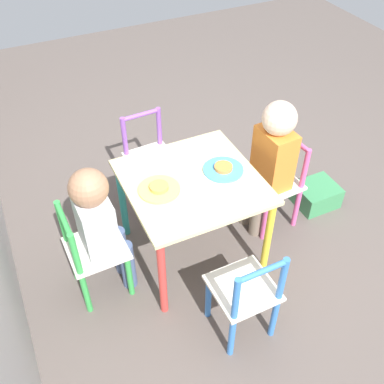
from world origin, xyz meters
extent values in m
plane|color=#5B514C|center=(0.00, 0.00, 0.00)|extent=(6.00, 6.00, 0.00)
cube|color=beige|center=(0.00, 0.00, 0.49)|extent=(0.61, 0.61, 0.02)
cylinder|color=yellow|center=(-0.27, -0.27, 0.24)|extent=(0.04, 0.04, 0.48)
cylinder|color=orange|center=(0.27, -0.27, 0.24)|extent=(0.04, 0.04, 0.48)
cylinder|color=#DB3D38|center=(-0.27, 0.27, 0.24)|extent=(0.04, 0.04, 0.48)
cylinder|color=teal|center=(0.27, 0.27, 0.24)|extent=(0.04, 0.04, 0.48)
cube|color=silver|center=(-0.02, 0.49, 0.28)|extent=(0.27, 0.27, 0.02)
cylinder|color=green|center=(-0.12, 0.38, 0.14)|extent=(0.03, 0.03, 0.27)
cylinder|color=green|center=(0.09, 0.39, 0.14)|extent=(0.03, 0.03, 0.27)
cylinder|color=green|center=(-0.12, 0.59, 0.14)|extent=(0.03, 0.03, 0.27)
cylinder|color=green|center=(0.09, 0.60, 0.14)|extent=(0.03, 0.03, 0.27)
cylinder|color=green|center=(-0.12, 0.59, 0.40)|extent=(0.03, 0.03, 0.26)
cylinder|color=green|center=(0.09, 0.60, 0.40)|extent=(0.03, 0.03, 0.26)
cylinder|color=green|center=(-0.02, 0.60, 0.51)|extent=(0.21, 0.03, 0.02)
cube|color=silver|center=(0.03, -0.49, 0.28)|extent=(0.28, 0.28, 0.02)
cylinder|color=#E5599E|center=(0.13, -0.38, 0.14)|extent=(0.03, 0.03, 0.27)
cylinder|color=#E5599E|center=(-0.08, -0.39, 0.14)|extent=(0.03, 0.03, 0.27)
cylinder|color=#E5599E|center=(0.14, -0.59, 0.14)|extent=(0.03, 0.03, 0.27)
cylinder|color=#E5599E|center=(-0.07, -0.60, 0.14)|extent=(0.03, 0.03, 0.27)
cylinder|color=#E5599E|center=(0.14, -0.59, 0.40)|extent=(0.03, 0.03, 0.26)
cylinder|color=#E5599E|center=(-0.07, -0.60, 0.40)|extent=(0.03, 0.03, 0.26)
cylinder|color=#E5599E|center=(0.04, -0.60, 0.51)|extent=(0.21, 0.04, 0.02)
cube|color=silver|center=(0.49, 0.02, 0.28)|extent=(0.27, 0.27, 0.02)
cylinder|color=#8E51BC|center=(0.38, 0.13, 0.14)|extent=(0.03, 0.03, 0.27)
cylinder|color=#8E51BC|center=(0.39, -0.09, 0.14)|extent=(0.03, 0.03, 0.27)
cylinder|color=#8E51BC|center=(0.59, 0.14, 0.14)|extent=(0.03, 0.03, 0.27)
cylinder|color=#8E51BC|center=(0.60, -0.08, 0.14)|extent=(0.03, 0.03, 0.27)
cylinder|color=#8E51BC|center=(0.59, 0.14, 0.40)|extent=(0.03, 0.03, 0.26)
cylinder|color=#8E51BC|center=(0.60, -0.08, 0.40)|extent=(0.03, 0.03, 0.26)
cylinder|color=#8E51BC|center=(0.60, 0.03, 0.51)|extent=(0.03, 0.21, 0.02)
cube|color=silver|center=(-0.49, -0.01, 0.28)|extent=(0.26, 0.26, 0.02)
cylinder|color=#387AD1|center=(-0.38, -0.11, 0.14)|extent=(0.03, 0.03, 0.27)
cylinder|color=#387AD1|center=(-0.39, 0.10, 0.14)|extent=(0.03, 0.03, 0.27)
cylinder|color=#387AD1|center=(-0.59, -0.11, 0.14)|extent=(0.03, 0.03, 0.27)
cylinder|color=#387AD1|center=(-0.60, 0.10, 0.14)|extent=(0.03, 0.03, 0.27)
cylinder|color=#387AD1|center=(-0.59, -0.11, 0.40)|extent=(0.03, 0.03, 0.26)
cylinder|color=#387AD1|center=(-0.60, 0.10, 0.40)|extent=(0.03, 0.03, 0.26)
cylinder|color=#387AD1|center=(-0.60, -0.01, 0.51)|extent=(0.03, 0.21, 0.02)
cylinder|color=#4C608E|center=(-0.06, 0.37, 0.14)|extent=(0.07, 0.07, 0.29)
cylinder|color=#4C608E|center=(0.04, 0.37, 0.14)|extent=(0.07, 0.07, 0.29)
cube|color=silver|center=(-0.01, 0.47, 0.43)|extent=(0.20, 0.15, 0.28)
sphere|color=#A37556|center=(-0.01, 0.47, 0.64)|extent=(0.17, 0.17, 0.17)
cylinder|color=#7A6B5B|center=(0.07, -0.37, 0.14)|extent=(0.07, 0.07, 0.29)
cylinder|color=#7A6B5B|center=(-0.03, -0.37, 0.14)|extent=(0.07, 0.07, 0.29)
cube|color=orange|center=(0.03, -0.47, 0.45)|extent=(0.21, 0.15, 0.33)
sphere|color=beige|center=(0.03, -0.47, 0.69)|extent=(0.17, 0.17, 0.17)
cylinder|color=#EADB66|center=(0.00, 0.16, 0.50)|extent=(0.19, 0.19, 0.01)
cylinder|color=gold|center=(0.00, 0.16, 0.52)|extent=(0.09, 0.09, 0.02)
cylinder|color=#4C9EE0|center=(0.00, -0.16, 0.50)|extent=(0.19, 0.19, 0.01)
cylinder|color=#D6843D|center=(0.00, -0.16, 0.52)|extent=(0.09, 0.09, 0.02)
cube|color=#3D8E56|center=(0.03, -0.82, 0.06)|extent=(0.20, 0.23, 0.13)
camera|label=1|loc=(-1.42, 0.67, 1.85)|focal=42.00mm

